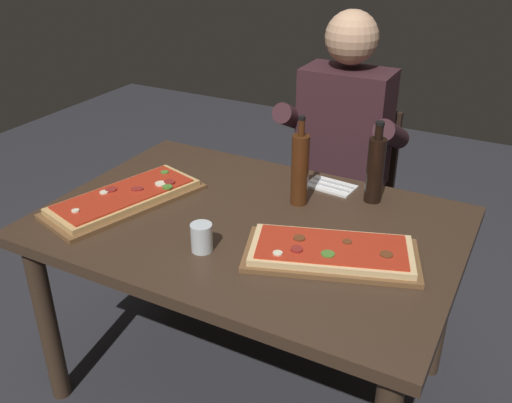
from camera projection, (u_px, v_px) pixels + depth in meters
name	position (u px, v px, depth m)	size (l,w,h in m)	color
ground_plane	(250.00, 381.00, 2.26)	(6.40, 6.40, 0.00)	#2D2D33
dining_table	(249.00, 244.00, 1.97)	(1.40, 0.96, 0.74)	#3D2B1E
pizza_rectangular_front	(331.00, 252.00, 1.71)	(0.58, 0.41, 0.05)	brown
pizza_rectangular_left	(125.00, 198.00, 2.03)	(0.40, 0.61, 0.05)	brown
wine_bottle_dark	(375.00, 168.00, 1.99)	(0.06, 0.06, 0.30)	black
oil_bottle_amber	(300.00, 169.00, 1.98)	(0.06, 0.06, 0.33)	#47230F
tumbler_near_camera	(202.00, 239.00, 1.74)	(0.07, 0.07, 0.09)	silver
napkin_cutlery_set	(331.00, 186.00, 2.15)	(0.19, 0.13, 0.01)	white
diner_chair	(345.00, 191.00, 2.69)	(0.44, 0.44, 0.87)	black
seated_diner	(340.00, 150.00, 2.47)	(0.53, 0.41, 1.33)	#23232D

